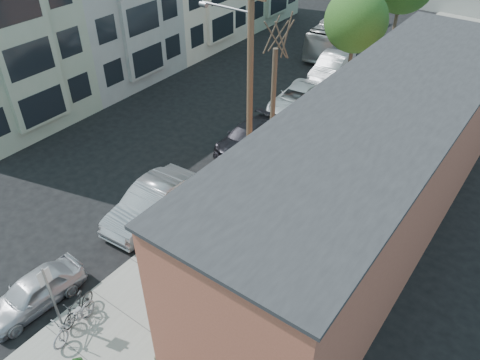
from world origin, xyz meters
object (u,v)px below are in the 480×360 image
Objects in this scene: parking_meter_near at (187,204)px; parked_bike_a at (78,307)px; patio_chair_a at (197,310)px; car_2 at (246,137)px; car_0 at (33,292)px; parking_meter_far at (282,129)px; car_4 at (332,66)px; tree_bare at (273,110)px; bus at (339,32)px; patio_chair_b at (195,314)px; cyclist at (186,244)px; tree_leafy_mid at (356,21)px; patron_grey at (237,258)px; utility_pole_near at (249,76)px; parked_bike_b at (74,321)px; car_1 at (152,202)px; car_3 at (297,99)px; sign_post at (50,292)px.

parking_meter_near is 6.29m from parked_bike_a.
car_2 reaches higher than patio_chair_a.
patio_chair_a is 0.23× the size of car_0.
car_4 is (-1.88, 9.63, -0.16)m from parking_meter_far.
car_0 is at bearing -98.97° from tree_bare.
bus reaches higher than car_0.
cyclist is at bearing 159.32° from patio_chair_b.
parked_bike_a is at bearing -87.02° from bus.
tree_leafy_mid is 16.83m from patron_grey.
utility_pole_near is at bearing -87.14° from car_4.
patio_chair_b is at bearing -63.21° from car_2.
tree_bare is 3.40× the size of cyclist.
utility_pole_near is 1.63× the size of tree_bare.
parked_bike_b is (0.40, -0.46, 0.04)m from parked_bike_a.
patio_chair_a is at bearing -79.90° from tree_leafy_mid.
car_2 is at bearing 85.85° from car_1.
utility_pole_near is 9.03m from car_3.
utility_pole_near is at bearing -91.22° from cyclist.
patron_grey reaches higher than car_3.
cyclist reaches higher than patio_chair_a.
car_4 is at bearing -73.55° from bus.
parked_bike_a is 23.87m from car_4.
patron_grey is (3.75, -9.24, 0.06)m from parking_meter_far.
car_4 is at bearing 127.38° from patio_chair_b.
patio_chair_b is at bearing -20.28° from patron_grey.
bus is (-2.63, 23.62, 0.46)m from car_1.
car_0 is at bearing 42.10° from cyclist.
utility_pole_near is 12.13m from parked_bike_b.
car_2 is at bearing 92.85° from car_0.
car_1 is 1.00× the size of car_4.
parked_bike_a reaches higher than patio_chair_b.
bus is (-4.63, 17.02, -1.92)m from tree_bare.
parking_meter_far is at bearing 105.50° from tree_bare.
parked_bike_a is at bearing -166.06° from patio_chair_a.
tree_bare is at bearing 83.88° from car_0.
car_0 is (-5.29, -2.93, 0.05)m from patio_chair_a.
sign_post is at bearing -89.46° from car_3.
cyclist is at bearing 59.82° from car_0.
car_1 is (-1.45, -8.58, -0.15)m from parking_meter_far.
car_4 is at bearing 130.06° from tree_leafy_mid.
parking_meter_near is 0.12× the size of utility_pole_near.
car_1 reaches higher than car_2.
parking_meter_far is 0.74× the size of parked_bike_a.
car_4 reaches higher than patio_chair_a.
car_3 is 5.54m from car_4.
car_4 is at bearing 87.19° from car_1.
car_3 is (-2.24, 18.70, 0.01)m from parked_bike_b.
car_1 is (-1.55, 6.14, -1.00)m from sign_post.
sign_post reaches higher than car_0.
parking_meter_far is at bearing 178.56° from patron_grey.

